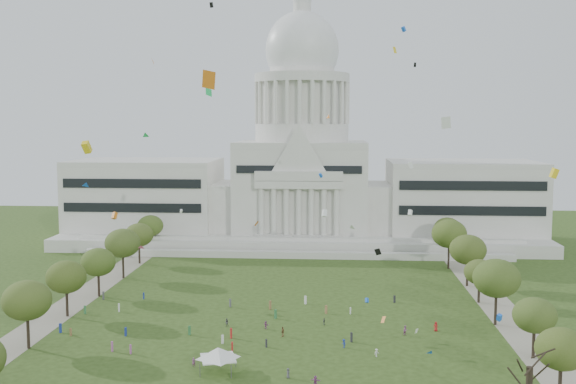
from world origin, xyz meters
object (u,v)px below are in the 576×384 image
(capitol, at_px, (302,176))
(person_0, at_px, (436,326))
(big_bare_tree, at_px, (530,362))
(event_tent, at_px, (218,353))

(capitol, height_order, person_0, capitol)
(big_bare_tree, bearing_deg, person_0, 99.13)
(capitol, bearing_deg, event_tent, -93.45)
(big_bare_tree, distance_m, event_tent, 48.57)
(person_0, bearing_deg, event_tent, -115.62)
(capitol, distance_m, person_0, 108.07)
(big_bare_tree, xyz_separation_m, person_0, (-6.50, 40.44, -7.73))
(capitol, xyz_separation_m, big_bare_tree, (38.00, -141.59, -13.62))
(event_tent, relative_size, person_0, 4.99)
(capitol, xyz_separation_m, person_0, (31.50, -101.15, -21.35))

